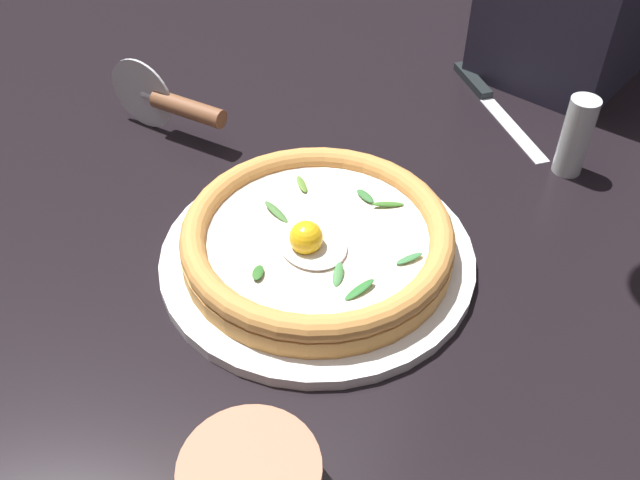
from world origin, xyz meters
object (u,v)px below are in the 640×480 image
(pizza, at_px, (320,241))
(pizza_cutter, at_px, (172,103))
(table_knife, at_px, (485,95))
(pepper_shaker, at_px, (576,136))

(pizza, bearing_deg, pizza_cutter, -172.27)
(pizza, relative_size, pizza_cutter, 1.82)
(table_knife, bearing_deg, pizza_cutter, -107.88)
(pizza, bearing_deg, table_knife, 114.85)
(table_knife, height_order, pepper_shaker, pepper_shaker)
(table_knife, relative_size, pepper_shaker, 2.44)
(pizza, distance_m, pepper_shaker, 0.31)
(pizza_cutter, height_order, table_knife, pizza_cutter)
(pizza, xyz_separation_m, table_knife, (-0.16, 0.33, -0.03))
(pizza_cutter, xyz_separation_m, pepper_shaker, (0.28, 0.35, 0.00))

